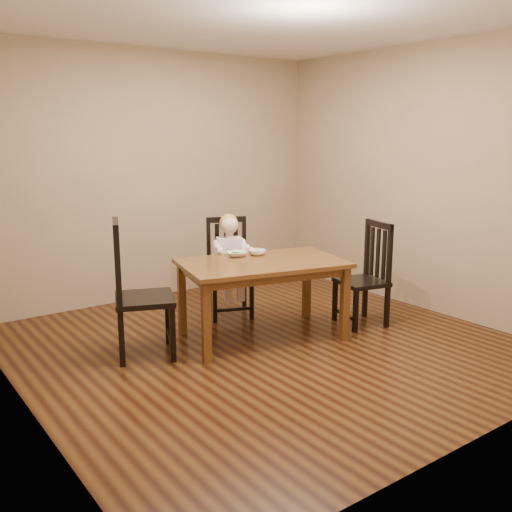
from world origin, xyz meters
TOP-DOWN VIEW (x-y plane):
  - room at (0.00, 0.00)m, footprint 4.01×4.01m
  - dining_table at (0.09, 0.18)m, footprint 1.57×1.15m
  - chair_child at (0.23, 0.93)m, footprint 0.55×0.54m
  - chair_left at (-0.99, 0.45)m, footprint 0.62×0.63m
  - chair_right at (1.13, -0.09)m, footprint 0.50×0.51m
  - toddler at (0.21, 0.88)m, footprint 0.46×0.50m
  - bowl_peas at (0.02, 0.48)m, footprint 0.24×0.24m
  - bowl_veg at (0.21, 0.42)m, footprint 0.19×0.19m
  - fork at (-0.02, 0.47)m, footprint 0.08×0.11m

SIDE VIEW (x-z plane):
  - chair_child at x=0.23m, z-range -0.02..0.97m
  - chair_right at x=1.13m, z-range -0.02..0.97m
  - chair_left at x=-0.99m, z-range -0.02..1.12m
  - toddler at x=0.21m, z-range 0.34..0.90m
  - dining_table at x=0.09m, z-range 0.27..0.98m
  - bowl_peas at x=0.02m, z-range 0.71..0.75m
  - bowl_veg at x=0.21m, z-range 0.71..0.76m
  - fork at x=-0.02m, z-range 0.73..0.78m
  - room at x=0.00m, z-range 0.00..2.71m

